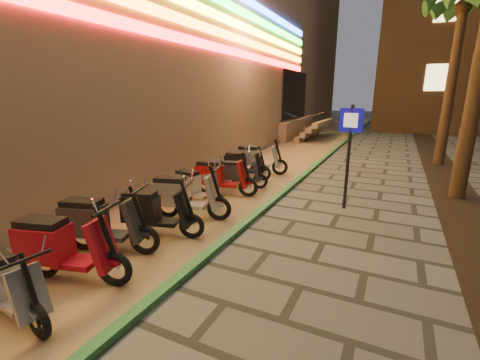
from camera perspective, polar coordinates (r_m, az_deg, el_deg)
The scene contains 17 objects.
ground at distance 4.76m, azimuth -2.74°, elevation -20.99°, with size 120.00×120.00×0.00m, color #474442.
parking_strip at distance 14.38m, azimuth 7.27°, elevation 3.56°, with size 3.40×60.00×0.01m, color #8C7251.
green_curb at distance 13.93m, azimuth 13.91°, elevation 3.07°, with size 0.18×60.00×0.10m, color #296F38.
planting_strip at distance 8.99m, azimuth 35.64°, elevation -6.05°, with size 1.20×40.00×0.02m, color black.
mall_building at distance 22.42m, azimuth -28.76°, elevation 25.25°, with size 24.23×44.00×15.00m.
palm_d at distance 15.79m, azimuth 34.93°, elevation 23.91°, with size 2.97×3.02×7.16m.
pedestrian_sign at distance 8.22m, azimuth 18.86°, elevation 6.22°, with size 0.56×0.16×2.57m.
scooter_3 at distance 5.20m, azimuth -36.08°, elevation -14.75°, with size 1.53×0.59×1.07m.
scooter_4 at distance 5.66m, azimuth -29.28°, elevation -10.35°, with size 1.83×0.91×1.29m.
scooter_5 at distance 6.37m, azimuth -23.86°, elevation -7.00°, with size 1.80×0.96×1.28m.
scooter_6 at distance 6.72m, azimuth -15.23°, elevation -5.42°, with size 1.69×0.86×1.20m.
scooter_7 at distance 7.49m, azimuth -10.24°, elevation -2.72°, with size 1.81×0.95×1.28m.
scooter_8 at distance 8.44m, azimuth -8.15°, elevation -1.10°, with size 1.61×0.73×1.13m.
scooter_9 at distance 9.16m, azimuth -3.78°, elevation 0.68°, with size 1.80×0.84×1.27m.
scooter_10 at distance 9.88m, azimuth -0.53°, elevation 1.23°, with size 1.50×0.79×1.06m.
scooter_11 at distance 10.96m, azimuth 0.34°, elevation 2.80°, with size 1.64×0.61×1.15m.
scooter_12 at distance 11.68m, azimuth 2.84°, elevation 3.86°, with size 1.85×0.86×1.30m.
Camera 1 is at (1.88, -3.38, 2.78)m, focal length 24.00 mm.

